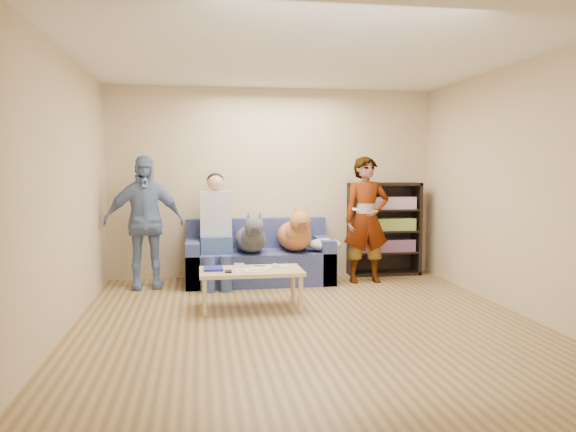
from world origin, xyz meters
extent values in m
plane|color=brown|center=(0.00, 0.00, 0.00)|extent=(5.00, 5.00, 0.00)
plane|color=white|center=(0.00, 0.00, 2.60)|extent=(5.00, 5.00, 0.00)
plane|color=tan|center=(0.00, 2.50, 1.30)|extent=(4.50, 0.00, 4.50)
plane|color=tan|center=(0.00, -2.50, 1.30)|extent=(4.50, 0.00, 4.50)
plane|color=tan|center=(-2.25, 0.00, 1.30)|extent=(0.00, 5.00, 5.00)
plane|color=tan|center=(2.25, 0.00, 1.30)|extent=(0.00, 5.00, 5.00)
ellipsoid|color=#AFAEB3|center=(0.59, 1.88, 0.51)|extent=(0.45, 0.38, 0.16)
imported|color=gray|center=(1.15, 1.86, 0.83)|extent=(0.61, 0.40, 1.66)
imported|color=#6D90AE|center=(-1.71, 1.95, 0.83)|extent=(1.02, 0.53, 1.67)
cube|color=white|center=(0.95, 1.66, 0.98)|extent=(0.07, 0.12, 0.03)
cube|color=navy|center=(-0.88, 0.77, 0.43)|extent=(0.20, 0.26, 0.03)
cube|color=white|center=(-0.43, 0.62, 0.43)|extent=(0.26, 0.20, 0.02)
cube|color=beige|center=(-0.40, 0.64, 0.44)|extent=(0.22, 0.17, 0.01)
cube|color=silver|center=(-0.60, 0.84, 0.45)|extent=(0.11, 0.06, 0.05)
cube|color=silver|center=(-0.20, 0.82, 0.43)|extent=(0.04, 0.13, 0.03)
cube|color=white|center=(-0.12, 0.74, 0.43)|extent=(0.09, 0.06, 0.03)
cylinder|color=silver|center=(-0.28, 0.70, 0.43)|extent=(0.07, 0.07, 0.02)
cylinder|color=white|center=(-0.28, 0.78, 0.43)|extent=(0.07, 0.07, 0.02)
cylinder|color=#CD5F1D|center=(-0.50, 0.56, 0.42)|extent=(0.13, 0.06, 0.01)
cylinder|color=black|center=(-0.36, 0.90, 0.42)|extent=(0.13, 0.08, 0.01)
cube|color=black|center=(-0.73, 0.60, 0.43)|extent=(0.07, 0.12, 0.02)
cube|color=#515B93|center=(-0.25, 2.05, 0.21)|extent=(1.90, 0.85, 0.42)
cube|color=#515B93|center=(-0.25, 2.38, 0.62)|extent=(1.90, 0.18, 0.40)
cube|color=#515B93|center=(-1.11, 2.05, 0.29)|extent=(0.18, 0.85, 0.58)
cube|color=#515B93|center=(0.61, 2.05, 0.29)|extent=(0.18, 0.85, 0.58)
cube|color=#435994|center=(-0.81, 1.97, 0.53)|extent=(0.40, 0.38, 0.22)
cylinder|color=#3F4D8B|center=(-0.91, 1.55, 0.21)|extent=(0.14, 0.14, 0.47)
cylinder|color=#3A5480|center=(-0.71, 1.55, 0.21)|extent=(0.14, 0.14, 0.47)
cube|color=#ADADB2|center=(-0.81, 2.07, 0.92)|extent=(0.40, 0.24, 0.58)
sphere|color=tan|center=(-0.81, 2.07, 1.32)|extent=(0.21, 0.21, 0.21)
ellipsoid|color=black|center=(-0.81, 2.10, 1.35)|extent=(0.22, 0.22, 0.19)
ellipsoid|color=#54555F|center=(-0.37, 1.96, 0.59)|extent=(0.39, 0.81, 0.34)
sphere|color=#474A50|center=(-0.37, 1.64, 0.67)|extent=(0.29, 0.29, 0.29)
sphere|color=#53575E|center=(-0.37, 1.46, 0.80)|extent=(0.24, 0.24, 0.24)
cube|color=black|center=(-0.37, 1.34, 0.77)|extent=(0.07, 0.11, 0.07)
cone|color=#52555D|center=(-0.44, 1.49, 0.93)|extent=(0.07, 0.07, 0.11)
cone|color=#53555F|center=(-0.30, 1.49, 0.93)|extent=(0.07, 0.07, 0.11)
cylinder|color=#4E5058|center=(-0.37, 2.39, 0.56)|extent=(0.05, 0.26, 0.16)
ellipsoid|color=#C66F3C|center=(0.21, 2.03, 0.61)|extent=(0.43, 0.91, 0.38)
sphere|color=#C67C3C|center=(0.21, 1.73, 0.70)|extent=(0.33, 0.33, 0.33)
sphere|color=#A77A33|center=(0.21, 1.57, 0.85)|extent=(0.26, 0.26, 0.26)
cube|color=#4E281B|center=(0.21, 1.45, 0.81)|extent=(0.08, 0.13, 0.08)
cone|color=#BD6139|center=(0.15, 1.59, 0.99)|extent=(0.08, 0.08, 0.13)
cone|color=gold|center=(0.27, 1.59, 0.99)|extent=(0.08, 0.08, 0.13)
cylinder|color=#C7663C|center=(0.21, 2.42, 0.57)|extent=(0.05, 0.29, 0.17)
cube|color=tan|center=(-0.48, 0.72, 0.40)|extent=(1.10, 0.60, 0.04)
cylinder|color=tan|center=(-0.98, 0.47, 0.19)|extent=(0.05, 0.05, 0.38)
cylinder|color=#D6B483|center=(0.02, 0.47, 0.19)|extent=(0.05, 0.05, 0.38)
cylinder|color=tan|center=(-0.98, 0.97, 0.19)|extent=(0.05, 0.05, 0.38)
cylinder|color=tan|center=(0.02, 0.97, 0.19)|extent=(0.05, 0.05, 0.38)
cube|color=black|center=(1.07, 2.32, 0.65)|extent=(0.04, 0.34, 1.30)
cube|color=black|center=(2.03, 2.32, 0.65)|extent=(0.04, 0.34, 1.30)
cube|color=black|center=(1.55, 2.32, 1.28)|extent=(1.00, 0.34, 0.04)
cube|color=black|center=(1.55, 2.32, 0.02)|extent=(1.00, 0.34, 0.04)
cube|color=black|center=(1.55, 2.48, 0.65)|extent=(1.00, 0.02, 1.30)
cube|color=black|center=(1.55, 2.32, 0.32)|extent=(0.94, 0.32, 0.03)
cube|color=black|center=(1.55, 2.32, 0.62)|extent=(0.94, 0.32, 0.02)
cube|color=black|center=(1.55, 2.32, 0.92)|extent=(0.94, 0.32, 0.02)
cube|color=#B23333|center=(1.55, 2.30, 0.42)|extent=(0.84, 0.24, 0.17)
cube|color=gold|center=(1.55, 2.30, 0.72)|extent=(0.84, 0.24, 0.17)
cube|color=#994C99|center=(1.55, 2.30, 1.02)|extent=(0.84, 0.24, 0.17)
camera|label=1|loc=(-1.02, -5.23, 1.52)|focal=35.00mm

